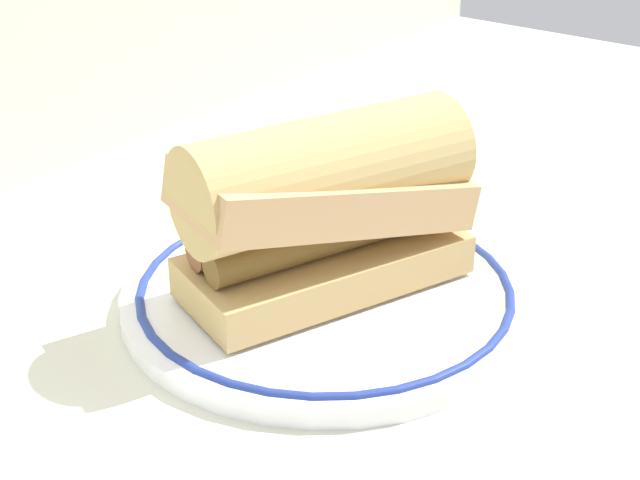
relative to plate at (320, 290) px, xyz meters
The scene contains 3 objects.
ground_plane 0.02m from the plate, 169.41° to the right, with size 1.50×1.50×0.00m, color beige.
plate is the anchor object (origin of this frame).
sausage_sandwich 0.07m from the plate, 29.36° to the left, with size 0.20×0.14×0.11m.
Camera 1 is at (-0.40, -0.32, 0.32)m, focal length 52.59 mm.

